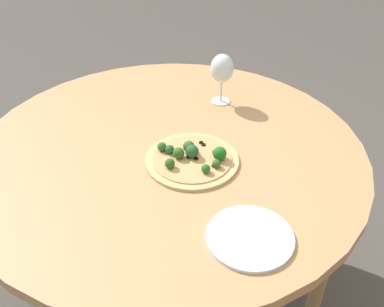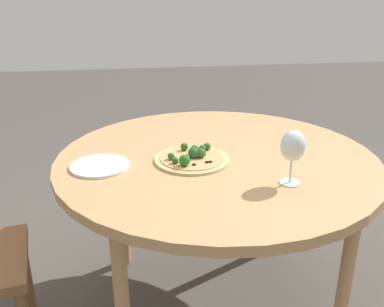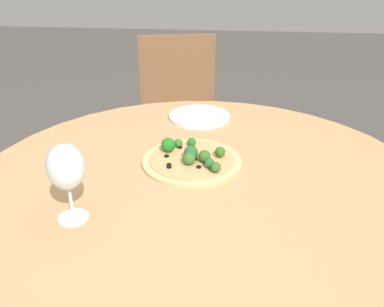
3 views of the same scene
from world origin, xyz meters
TOP-DOWN VIEW (x-y plane):
  - dining_table at (0.00, 0.00)m, footprint 1.27×1.27m
  - chair at (1.00, 0.19)m, footprint 0.47×0.47m
  - pizza at (0.11, 0.04)m, footprint 0.29×0.29m
  - wine_glass at (-0.20, 0.28)m, footprint 0.09×0.09m
  - plate_near at (0.45, 0.05)m, footprint 0.22×0.22m

SIDE VIEW (x-z plane):
  - chair at x=1.00m, z-range 0.05..0.95m
  - dining_table at x=0.00m, z-range 0.31..1.06m
  - plate_near at x=0.45m, z-range 0.74..0.75m
  - pizza at x=0.11m, z-range 0.73..0.79m
  - wine_glass at x=-0.20m, z-range 0.78..0.97m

